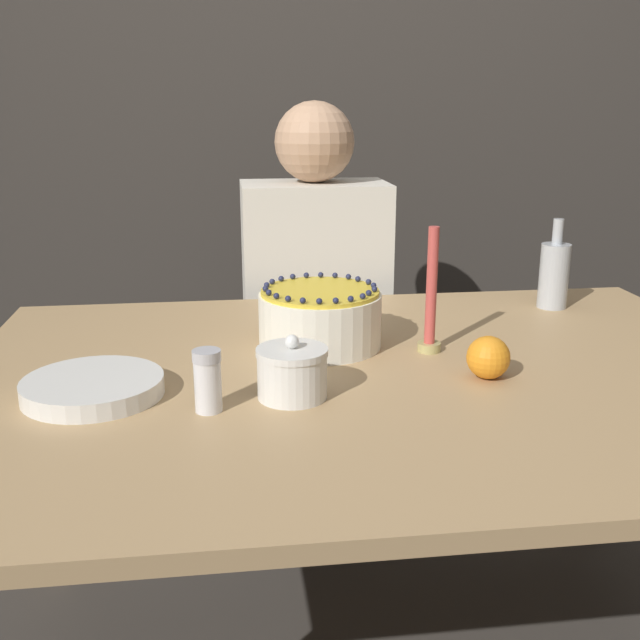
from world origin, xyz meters
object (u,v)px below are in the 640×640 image
at_px(cake, 320,318).
at_px(candle, 431,303).
at_px(bottle, 554,274).
at_px(sugar_bowl, 292,372).
at_px(person_man_blue_shirt, 315,345).
at_px(sugar_shaker, 208,380).

distance_m(cake, candle, 0.23).
relative_size(cake, bottle, 1.15).
height_order(sugar_bowl, bottle, bottle).
distance_m(cake, person_man_blue_shirt, 0.65).
bearing_deg(sugar_shaker, sugar_bowl, 16.30).
relative_size(cake, person_man_blue_shirt, 0.21).
xyz_separation_m(sugar_shaker, candle, (0.44, 0.25, 0.05)).
height_order(sugar_bowl, candle, candle).
distance_m(sugar_bowl, candle, 0.36).
relative_size(candle, bottle, 1.17).
bearing_deg(sugar_shaker, cake, 54.20).
xyz_separation_m(sugar_bowl, person_man_blue_shirt, (0.14, 0.86, -0.24)).
distance_m(cake, bottle, 0.64).
bearing_deg(cake, sugar_bowl, -107.08).
bearing_deg(person_man_blue_shirt, cake, 83.99).
distance_m(cake, sugar_bowl, 0.28).
xyz_separation_m(cake, sugar_shaker, (-0.22, -0.31, -0.01)).
relative_size(sugar_shaker, bottle, 0.48).
distance_m(candle, bottle, 0.48).
bearing_deg(sugar_shaker, candle, 29.47).
distance_m(candle, person_man_blue_shirt, 0.73).
relative_size(sugar_shaker, person_man_blue_shirt, 0.09).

